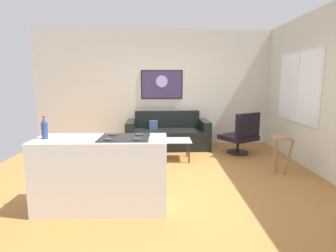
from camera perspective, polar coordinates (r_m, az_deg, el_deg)
The scene contains 11 objects.
ground at distance 4.60m, azimuth -0.58°, elevation -10.78°, with size 6.40×6.40×0.04m, color #AA6F36.
back_wall at distance 6.74m, azimuth -0.77°, elevation 8.06°, with size 6.40×0.05×2.80m, color beige.
right_wall at distance 5.33m, azimuth 29.10°, elevation 6.45°, with size 0.05×6.40×2.80m, color beige.
couch at distance 6.37m, azimuth -0.07°, elevation -2.03°, with size 1.95×0.88×0.86m.
coffee_table at distance 5.39m, azimuth -0.87°, elevation -3.29°, with size 1.08×0.53×0.41m.
armchair at distance 6.00m, azimuth 15.29°, elevation -1.88°, with size 0.89×0.88×0.91m.
bar_stool at distance 4.97m, azimuth 22.81°, elevation -3.60°, with size 0.38×0.38×0.65m.
kitchen_counter at distance 3.48m, azimuth -13.72°, elevation -9.69°, with size 1.59×0.62×0.92m.
soda_bottle at distance 3.52m, azimuth -24.74°, elevation -0.49°, with size 0.07×0.07×0.28m.
wall_painting at distance 6.69m, azimuth -1.33°, elevation 8.80°, with size 1.02×0.03×0.70m.
window at distance 5.83m, azimuth 25.86°, elevation 7.40°, with size 0.03×1.59×1.38m.
Camera 1 is at (-0.03, -4.31, 1.58)m, focal length 28.70 mm.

